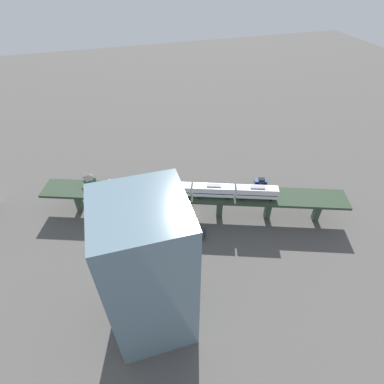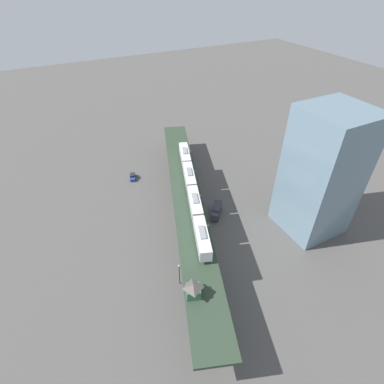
# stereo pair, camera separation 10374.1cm
# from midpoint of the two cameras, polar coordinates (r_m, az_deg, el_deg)

# --- Properties ---
(ground_plane) EXTENTS (400.00, 400.00, 0.00)m
(ground_plane) POSITION_cam_midpoint_polar(r_m,az_deg,el_deg) (78.66, 27.43, -23.10)
(ground_plane) COLOR #514F4C
(elevated_viaduct) EXTENTS (38.93, 89.44, 8.83)m
(elevated_viaduct) POSITION_cam_midpoint_polar(r_m,az_deg,el_deg) (72.62, 29.48, -20.26)
(elevated_viaduct) COLOR #2C3D2C
(elevated_viaduct) RESTS_ON ground
(subway_train) EXTENTS (19.43, 47.83, 4.45)m
(subway_train) POSITION_cam_midpoint_polar(r_m,az_deg,el_deg) (68.89, 30.74, -19.63)
(subway_train) COLOR silver
(subway_train) RESTS_ON elevated_viaduct
(signal_hut) EXTENTS (4.12, 4.12, 3.40)m
(signal_hut) POSITION_cam_midpoint_polar(r_m,az_deg,el_deg) (63.82, 1.32, -18.25)
(signal_hut) COLOR #33604C
(signal_hut) RESTS_ON elevated_viaduct
(street_car_green) EXTENTS (2.71, 4.69, 1.89)m
(street_car_green) POSITION_cam_midpoint_polar(r_m,az_deg,el_deg) (71.03, 7.54, -24.95)
(street_car_green) COLOR #1E6638
(street_car_green) RESTS_ON ground
(street_car_blue) EXTENTS (3.08, 4.74, 1.89)m
(street_car_blue) POSITION_cam_midpoint_polar(r_m,az_deg,el_deg) (97.35, 37.52, -11.80)
(street_car_blue) COLOR #233D93
(street_car_blue) RESTS_ON ground
(delivery_truck) EXTENTS (6.40, 6.92, 3.20)m
(delivery_truck) POSITION_cam_midpoint_polar(r_m,az_deg,el_deg) (74.42, 30.84, -28.42)
(delivery_truck) COLOR #333338
(delivery_truck) RESTS_ON ground
(street_lamp) EXTENTS (0.44, 0.44, 6.94)m
(street_lamp) POSITION_cam_midpoint_polar(r_m,az_deg,el_deg) (71.05, 9.34, -19.69)
(street_lamp) COLOR black
(street_lamp) RESTS_ON ground
(office_tower) EXTENTS (16.00, 16.00, 36.00)m
(office_tower) POSITION_cam_midpoint_polar(r_m,az_deg,el_deg) (53.64, 43.41, -47.87)
(office_tower) COLOR slate
(office_tower) RESTS_ON ground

